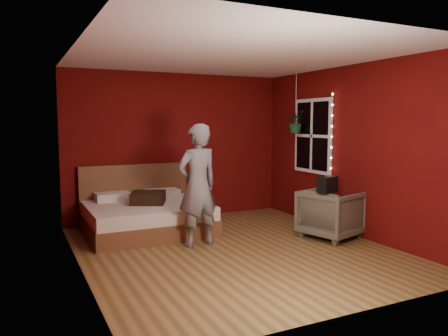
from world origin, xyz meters
TOP-DOWN VIEW (x-y plane):
  - floor at (0.00, 0.00)m, footprint 4.50×4.50m
  - room_walls at (0.00, 0.00)m, footprint 4.04×4.54m
  - window at (1.97, 0.90)m, footprint 0.05×0.97m
  - fairy_lights at (1.94, 0.37)m, footprint 0.04×0.04m
  - bed at (-0.81, 1.50)m, footprint 1.85×1.57m
  - person at (-0.37, 0.41)m, footprint 0.69×0.51m
  - armchair at (1.60, -0.07)m, footprint 0.98×0.96m
  - handbag at (1.39, -0.22)m, footprint 0.36×0.26m
  - throw_pillow at (-0.78, 1.46)m, footprint 0.66×0.66m
  - hanging_plant at (1.84, 1.23)m, footprint 0.44×0.41m

SIDE VIEW (x-z plane):
  - floor at x=0.00m, z-range 0.00..0.00m
  - bed at x=-0.81m, z-range -0.24..0.77m
  - armchair at x=1.60m, z-range 0.00..0.73m
  - throw_pillow at x=-0.78m, z-range 0.46..0.64m
  - handbag at x=1.39m, z-range 0.73..0.96m
  - person at x=-0.37m, z-range 0.00..1.71m
  - fairy_lights at x=1.94m, z-range 0.77..2.22m
  - window at x=1.97m, z-range 0.87..2.14m
  - room_walls at x=0.00m, z-range 0.37..2.99m
  - hanging_plant at x=1.84m, z-range 1.21..2.27m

